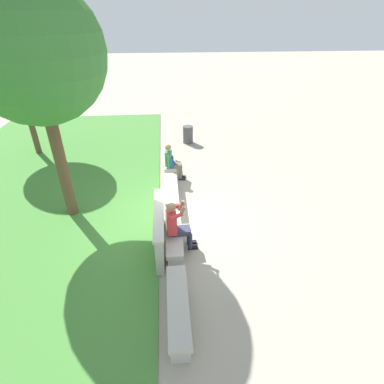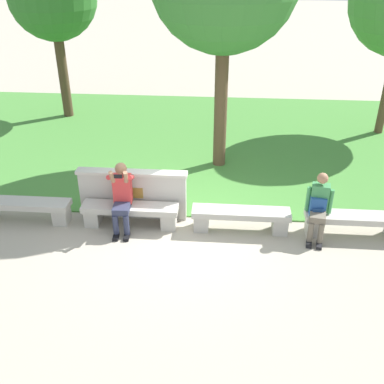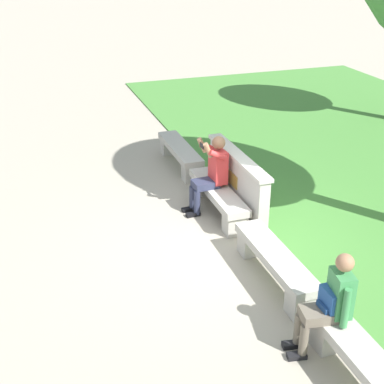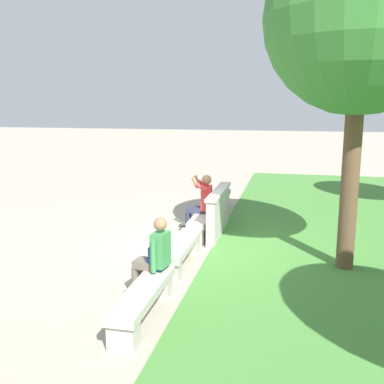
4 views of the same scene
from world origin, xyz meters
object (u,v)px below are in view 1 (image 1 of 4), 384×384
bench_main (178,307)px  bench_far (170,162)px  tree_right_background (34,54)px  trash_bin (188,135)px  tree_left_background (13,60)px  person_distant (172,161)px  person_photographer (177,224)px  backpack (171,162)px  bench_mid (171,191)px  bench_near (174,235)px

bench_main → bench_far: same height
tree_right_background → trash_bin: (5.17, -3.76, -3.87)m
tree_left_background → bench_far: bearing=-109.8°
person_distant → trash_bin: 3.40m
bench_main → person_photographer: bearing=-2.2°
backpack → tree_right_background: size_ratio=0.07×
tree_left_background → tree_right_background: (-4.55, -2.49, 0.68)m
bench_mid → person_photographer: size_ratio=1.40×
bench_mid → person_distant: 1.45m
bench_near → bench_mid: same height
person_distant → backpack: 0.06m
bench_main → person_photographer: 2.05m
bench_near → backpack: (3.50, -0.04, 0.33)m
person_photographer → backpack: (3.62, 0.04, -0.11)m
bench_near → backpack: 3.52m
trash_bin → tree_left_background: bearing=95.7°
bench_mid → backpack: size_ratio=4.33×
person_distant → tree_right_background: (-1.88, 2.95, 3.58)m
person_photographer → backpack: 3.62m
bench_far → tree_right_background: 5.55m
bench_main → tree_right_background: (3.76, 2.89, 3.95)m
person_distant → tree_left_background: (2.67, 5.44, 2.90)m
person_distant → backpack: size_ratio=2.94×
bench_near → trash_bin: trash_bin is taller
tree_right_background → trash_bin: tree_right_background is taller
person_distant → tree_right_background: tree_right_background is taller
bench_far → tree_right_background: tree_right_background is taller
bench_main → bench_near: bearing=0.0°
bench_near → trash_bin: size_ratio=2.47×
bench_main → bench_mid: same height
bench_mid → bench_far: size_ratio=1.00×
person_photographer → person_distant: size_ratio=1.05×
backpack → tree_left_background: tree_left_background is taller
bench_main → person_distant: size_ratio=1.47×
bench_main → trash_bin: 8.97m
bench_mid → person_photographer: 2.28m
bench_far → trash_bin: size_ratio=2.47×
bench_mid → backpack: (1.38, -0.04, 0.33)m
bench_far → person_distant: bearing=-174.9°
trash_bin → backpack: bearing=165.8°
bench_far → person_distant: person_distant is taller
person_distant → trash_bin: size_ratio=1.68×
person_photographer → tree_right_background: 4.92m
bench_main → bench_near: 2.12m
bench_far → tree_left_background: 6.58m
bench_far → person_distant: 0.82m
bench_main → bench_far: size_ratio=1.00×
bench_main → tree_left_background: bearing=32.9°
bench_main → tree_left_background: tree_left_background is taller
person_distant → trash_bin: bearing=-13.8°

